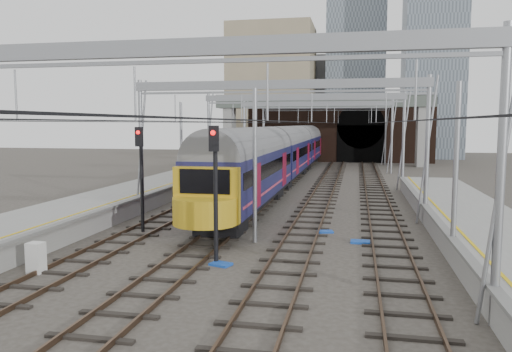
% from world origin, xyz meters
% --- Properties ---
extents(ground, '(160.00, 160.00, 0.00)m').
position_xyz_m(ground, '(0.00, 0.00, 0.00)').
color(ground, '#38332D').
rests_on(ground, ground).
extents(platform_left, '(4.32, 55.00, 1.12)m').
position_xyz_m(platform_left, '(-10.18, 2.50, 0.55)').
color(platform_left, gray).
rests_on(platform_left, ground).
extents(tracks, '(14.40, 80.00, 0.22)m').
position_xyz_m(tracks, '(0.00, 15.00, 0.02)').
color(tracks, '#4C3828').
rests_on(tracks, ground).
extents(overhead_line, '(16.80, 80.00, 8.00)m').
position_xyz_m(overhead_line, '(0.00, 21.49, 6.57)').
color(overhead_line, gray).
rests_on(overhead_line, ground).
extents(retaining_wall, '(28.00, 2.75, 9.00)m').
position_xyz_m(retaining_wall, '(1.40, 51.93, 4.33)').
color(retaining_wall, black).
rests_on(retaining_wall, ground).
extents(overbridge, '(28.00, 3.00, 9.25)m').
position_xyz_m(overbridge, '(0.00, 46.00, 7.27)').
color(overbridge, gray).
rests_on(overbridge, ground).
extents(city_skyline, '(37.50, 27.50, 60.00)m').
position_xyz_m(city_skyline, '(2.73, 70.48, 17.09)').
color(city_skyline, tan).
rests_on(city_skyline, ground).
extents(train_main, '(3.08, 71.10, 5.20)m').
position_xyz_m(train_main, '(-2.00, 36.38, 2.66)').
color(train_main, black).
rests_on(train_main, ground).
extents(train_second, '(2.73, 63.14, 4.72)m').
position_xyz_m(train_second, '(-6.00, 46.81, 2.45)').
color(train_second, black).
rests_on(train_second, ground).
extents(signal_near_left, '(0.38, 0.48, 5.26)m').
position_xyz_m(signal_near_left, '(-6.00, 3.06, 3.28)').
color(signal_near_left, black).
rests_on(signal_near_left, ground).
extents(signal_near_centre, '(0.40, 0.48, 5.35)m').
position_xyz_m(signal_near_centre, '(-0.79, -1.73, 3.33)').
color(signal_near_centre, black).
rests_on(signal_near_centre, ground).
extents(relay_cabinet, '(0.59, 0.50, 1.13)m').
position_xyz_m(relay_cabinet, '(-6.87, -4.19, 0.56)').
color(relay_cabinet, silver).
rests_on(relay_cabinet, ground).
extents(equip_cover_a, '(0.92, 0.78, 0.09)m').
position_xyz_m(equip_cover_a, '(-0.53, -1.92, 0.05)').
color(equip_cover_a, '#1848B4').
rests_on(equip_cover_a, ground).
extents(equip_cover_b, '(0.86, 0.70, 0.09)m').
position_xyz_m(equip_cover_b, '(3.05, 4.74, 0.04)').
color(equip_cover_b, '#1848B4').
rests_on(equip_cover_b, ground).
extents(equip_cover_c, '(0.87, 0.61, 0.10)m').
position_xyz_m(equip_cover_c, '(4.74, 2.84, 0.05)').
color(equip_cover_c, '#1848B4').
rests_on(equip_cover_c, ground).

